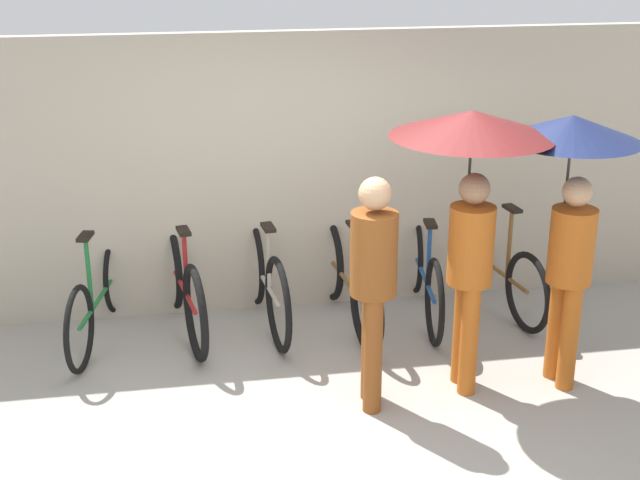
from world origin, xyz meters
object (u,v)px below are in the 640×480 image
pedestrian_leading (373,276)px  pedestrian_trailing (571,179)px  pedestrian_center (472,166)px  parked_bicycle_1 (183,286)px  parked_bicycle_3 (347,279)px  parked_bicycle_2 (265,280)px  parked_bicycle_4 (424,274)px  parked_bicycle_5 (496,267)px  parked_bicycle_0 (99,296)px

pedestrian_leading → pedestrian_trailing: bearing=14.0°
pedestrian_center → pedestrian_leading: bearing=-160.5°
parked_bicycle_1 → pedestrian_trailing: (2.70, -1.26, 1.15)m
parked_bicycle_1 → pedestrian_center: bearing=-130.1°
parked_bicycle_3 → pedestrian_center: pedestrian_center is taller
parked_bicycle_2 → parked_bicycle_4: (1.36, -0.05, -0.02)m
parked_bicycle_5 → pedestrian_trailing: bearing=171.1°
parked_bicycle_3 → pedestrian_leading: 1.48m
parked_bicycle_1 → pedestrian_trailing: bearing=-124.1°
parked_bicycle_0 → pedestrian_center: size_ratio=0.86×
parked_bicycle_1 → pedestrian_leading: bearing=-147.5°
parked_bicycle_2 → parked_bicycle_4: 1.36m
parked_bicycle_2 → parked_bicycle_5: bearing=-94.9°
pedestrian_center → parked_bicycle_4: bearing=89.7°
parked_bicycle_2 → pedestrian_leading: pedestrian_leading is taller
parked_bicycle_4 → parked_bicycle_5: size_ratio=1.02×
pedestrian_trailing → parked_bicycle_1: bearing=148.5°
pedestrian_center → parked_bicycle_2: bearing=139.5°
parked_bicycle_3 → parked_bicycle_4: bearing=-92.6°
pedestrian_center → pedestrian_trailing: pedestrian_center is taller
parked_bicycle_2 → pedestrian_center: 2.18m
parked_bicycle_3 → pedestrian_leading: pedestrian_leading is taller
parked_bicycle_3 → pedestrian_center: size_ratio=0.90×
parked_bicycle_1 → parked_bicycle_4: 2.04m
pedestrian_center → parked_bicycle_5: bearing=61.8°
parked_bicycle_2 → pedestrian_leading: (0.58, -1.43, 0.58)m
parked_bicycle_1 → parked_bicycle_4: parked_bicycle_1 is taller
parked_bicycle_5 → pedestrian_trailing: 1.76m
parked_bicycle_2 → pedestrian_trailing: (2.02, -1.27, 1.15)m
parked_bicycle_2 → pedestrian_trailing: size_ratio=0.88×
parked_bicycle_0 → pedestrian_trailing: size_ratio=0.88×
parked_bicycle_0 → parked_bicycle_2: 1.36m
parked_bicycle_2 → pedestrian_center: bearing=-138.5°
parked_bicycle_1 → parked_bicycle_4: size_ratio=1.01×
parked_bicycle_0 → parked_bicycle_3: bearing=-80.0°
parked_bicycle_1 → parked_bicycle_0: bearing=82.6°
parked_bicycle_3 → parked_bicycle_5: bearing=-90.5°
pedestrian_leading → pedestrian_center: bearing=24.8°
parked_bicycle_2 → parked_bicycle_5: 2.04m
parked_bicycle_4 → pedestrian_trailing: 1.82m
pedestrian_center → pedestrian_trailing: (0.71, -0.06, -0.10)m
parked_bicycle_0 → pedestrian_center: pedestrian_center is taller
parked_bicycle_0 → parked_bicycle_4: bearing=-78.9°
parked_bicycle_0 → parked_bicycle_3: size_ratio=0.96×
parked_bicycle_1 → parked_bicycle_2: size_ratio=1.03×
parked_bicycle_2 → parked_bicycle_0: bearing=85.4°
pedestrian_trailing → pedestrian_leading: bearing=-179.9°
parked_bicycle_3 → pedestrian_leading: (-0.10, -1.35, 0.59)m
pedestrian_center → parked_bicycle_0: bearing=158.3°
parked_bicycle_0 → parked_bicycle_5: size_ratio=1.01×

